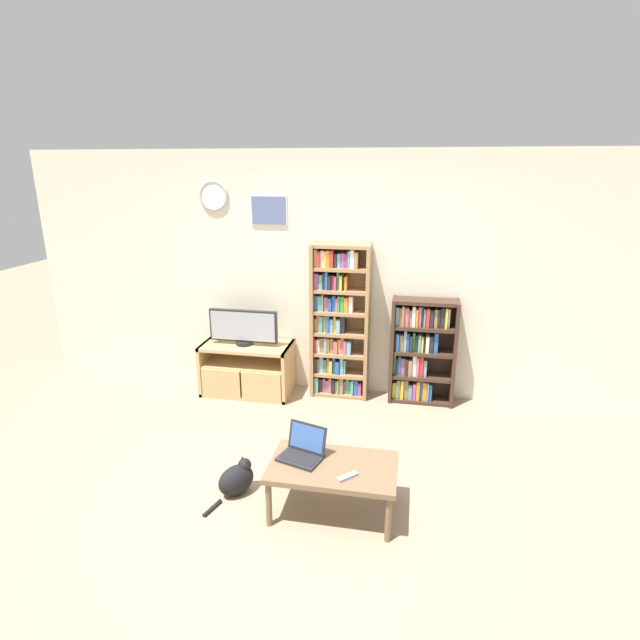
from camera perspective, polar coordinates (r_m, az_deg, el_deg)
name	(u,v)px	position (r m, az deg, el deg)	size (l,w,h in m)	color
ground_plane	(288,504)	(4.00, -3.70, -20.26)	(18.00, 18.00, 0.00)	gray
wall_back	(334,275)	(5.37, 1.59, 5.13)	(6.91, 0.09, 2.60)	beige
tv_stand	(247,368)	(5.59, -8.32, -5.48)	(0.98, 0.50, 0.57)	tan
television	(243,327)	(5.43, -8.75, -0.82)	(0.75, 0.18, 0.39)	black
bookshelf_tall	(338,323)	(5.33, 2.04, -0.37)	(0.62, 0.26, 1.67)	#9E754C
bookshelf_short	(419,351)	(5.36, 11.30, -3.45)	(0.67, 0.25, 1.13)	#3D281E
coffee_table	(333,470)	(3.73, 1.49, -16.79)	(0.91, 0.54, 0.39)	brown
laptop	(303,449)	(3.76, -1.95, -14.57)	(0.36, 0.33, 0.23)	#232326
remote_near_laptop	(347,477)	(3.57, 3.16, -17.44)	(0.14, 0.14, 0.02)	#99999E
cat	(237,479)	(4.08, -9.42, -17.46)	(0.32, 0.49, 0.28)	black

